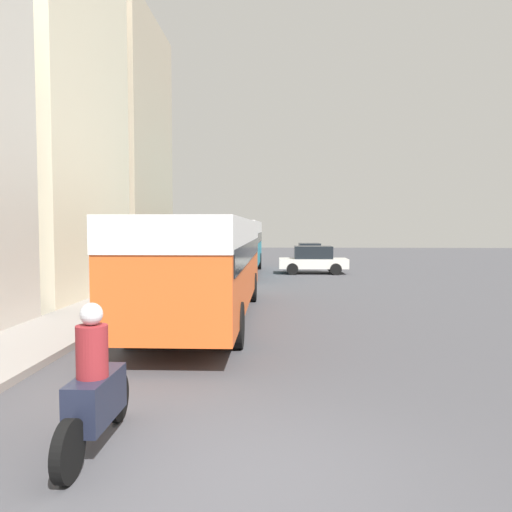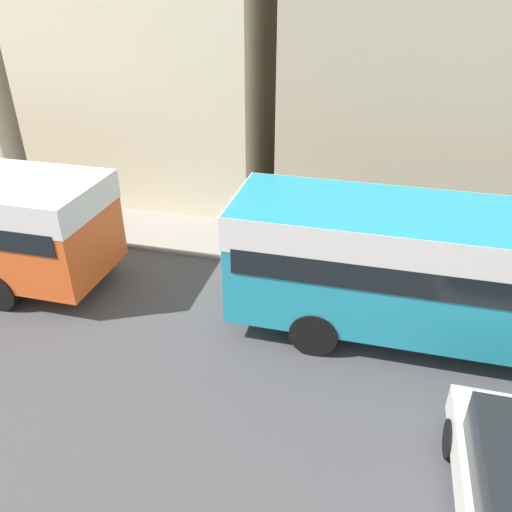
# 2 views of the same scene
# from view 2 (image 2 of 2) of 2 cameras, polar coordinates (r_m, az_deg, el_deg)

# --- Properties ---
(bus_following) EXTENTS (2.54, 10.10, 2.94)m
(bus_following) POSITION_cam_2_polar(r_m,az_deg,el_deg) (10.79, 24.58, -0.98)
(bus_following) COLOR teal
(bus_following) RESTS_ON ground_plane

